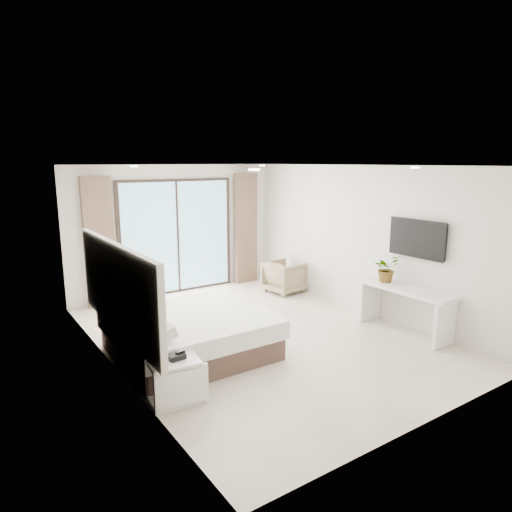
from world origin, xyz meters
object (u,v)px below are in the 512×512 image
(bed, at_px, (189,334))
(console_desk, at_px, (405,299))
(nightstand, at_px, (174,381))
(armchair, at_px, (285,275))

(bed, distance_m, console_desk, 3.52)
(nightstand, xyz_separation_m, armchair, (3.85, 2.90, 0.11))
(nightstand, height_order, console_desk, console_desk)
(bed, xyz_separation_m, armchair, (3.11, 1.77, 0.06))
(nightstand, bearing_deg, console_desk, 6.81)
(bed, height_order, console_desk, console_desk)
(console_desk, height_order, armchair, console_desk)
(nightstand, relative_size, console_desk, 0.39)
(nightstand, distance_m, armchair, 4.82)
(nightstand, bearing_deg, armchair, 44.77)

